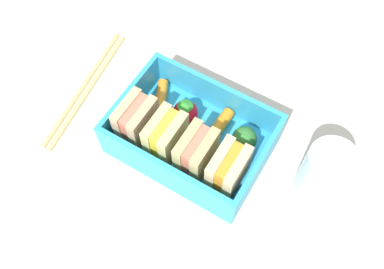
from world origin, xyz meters
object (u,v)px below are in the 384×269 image
chopstick_pair (87,85)px  broccoli_floret (244,139)px  drinking_glass (325,174)px  carrot_stick_left (219,126)px  folded_napkin (264,49)px  sandwich_center_right (137,121)px  strawberry_far_left (185,112)px  sandwich_center_left (196,153)px  sandwich_center (166,137)px  carrot_stick_far_left (161,100)px  sandwich_left (228,170)px

chopstick_pair → broccoli_floret: bearing=-175.2°
broccoli_floret → drinking_glass: size_ratio=0.47×
broccoli_floret → carrot_stick_left: 3.98cm
drinking_glass → chopstick_pair: bearing=4.0°
folded_napkin → drinking_glass: bearing=132.9°
broccoli_floret → folded_napkin: broccoli_floret is taller
carrot_stick_left → drinking_glass: size_ratio=0.61×
sandwich_center_right → strawberry_far_left: size_ratio=1.58×
drinking_glass → folded_napkin: size_ratio=0.55×
carrot_stick_left → folded_napkin: 15.14cm
sandwich_center_left → sandwich_center_right: size_ratio=1.00×
sandwich_center → chopstick_pair: size_ratio=0.30×
broccoli_floret → folded_napkin: (4.75, -15.80, -3.14)cm
carrot_stick_far_left → folded_napkin: 17.02cm
sandwich_center_right → carrot_stick_left: 9.95cm
sandwich_left → broccoli_floret: size_ratio=1.58×
carrot_stick_far_left → carrot_stick_left: bearing=-177.2°
sandwich_center → carrot_stick_left: sandwich_center is taller
sandwich_center_right → carrot_stick_left: bearing=-145.6°
sandwich_center_left → carrot_stick_left: sandwich_center_left is taller
sandwich_left → broccoli_floret: (0.37, -4.68, -0.79)cm
carrot_stick_left → broccoli_floret: bearing=167.5°
strawberry_far_left → drinking_glass: drinking_glass is taller
sandwich_center → chopstick_pair: 15.11cm
sandwich_center_left → strawberry_far_left: bearing=-47.3°
chopstick_pair → folded_napkin: (-17.25, -17.67, -0.15)cm
sandwich_left → strawberry_far_left: (8.21, -4.57, -1.25)cm
chopstick_pair → drinking_glass: (-31.60, -2.23, 3.59)cm
sandwich_center_left → broccoli_floret: sandwich_center_left is taller
drinking_glass → strawberry_far_left: bearing=1.6°
sandwich_center_left → chopstick_pair: (18.36, -2.81, -3.78)cm
sandwich_center → carrot_stick_left: size_ratio=1.22×
folded_napkin → sandwich_left: bearing=104.0°
broccoli_floret → carrot_stick_left: bearing=-12.5°
carrot_stick_far_left → broccoli_floret: bearing=178.1°
sandwich_center_left → broccoli_floret: size_ratio=1.58×
sandwich_left → carrot_stick_far_left: size_ratio=1.07×
carrot_stick_far_left → strawberry_far_left: bearing=172.6°
strawberry_far_left → folded_napkin: 16.43cm
sandwich_center → sandwich_center_right: (4.00, 0.00, 0.00)cm
sandwich_center → carrot_stick_far_left: size_ratio=1.07×
sandwich_center_left → carrot_stick_far_left: (8.16, -5.08, -2.25)cm
sandwich_left → carrot_stick_left: 7.13cm
strawberry_far_left → drinking_glass: 17.49cm
sandwich_center → strawberry_far_left: sandwich_center is taller
sandwich_center_left → carrot_stick_left: 5.90cm
strawberry_far_left → carrot_stick_far_left: (3.95, -0.51, -1.00)cm
sandwich_left → carrot_stick_left: sandwich_left is taller
sandwich_center → drinking_glass: drinking_glass is taller
sandwich_center_left → folded_napkin: (1.11, -20.48, -3.93)cm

